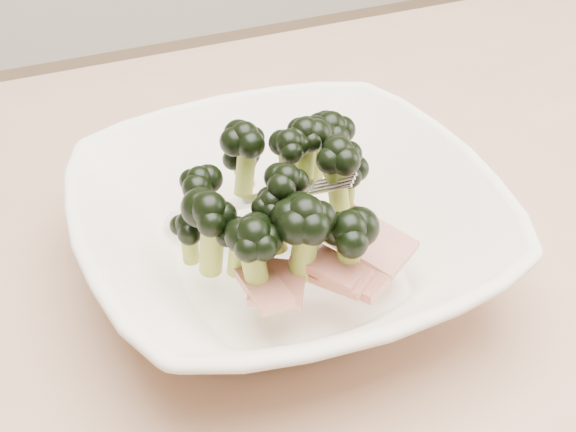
# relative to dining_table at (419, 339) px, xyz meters

# --- Properties ---
(dining_table) EXTENTS (1.20, 0.80, 0.75)m
(dining_table) POSITION_rel_dining_table_xyz_m (0.00, 0.00, 0.00)
(dining_table) COLOR tan
(dining_table) RESTS_ON ground
(broccoli_dish) EXTENTS (0.30, 0.30, 0.12)m
(broccoli_dish) POSITION_rel_dining_table_xyz_m (-0.11, 0.02, 0.14)
(broccoli_dish) COLOR white
(broccoli_dish) RESTS_ON dining_table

